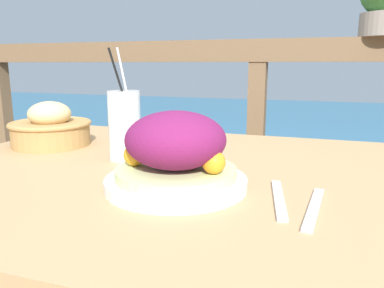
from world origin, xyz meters
TOP-DOWN VIEW (x-y plane):
  - patio_table at (0.00, 0.00)m, footprint 1.19×0.87m
  - railing_fence at (0.00, 0.87)m, footprint 2.80×0.08m
  - sea_backdrop at (0.00, 3.37)m, footprint 12.00×4.00m
  - salad_plate at (0.01, -0.12)m, footprint 0.25×0.25m
  - drink_glass at (-0.18, 0.04)m, footprint 0.07×0.07m
  - bread_basket at (-0.44, 0.11)m, footprint 0.22×0.22m
  - fork at (0.19, -0.12)m, footprint 0.04×0.18m
  - knife at (0.24, -0.14)m, footprint 0.03×0.18m

SIDE VIEW (x-z plane):
  - sea_backdrop at x=0.00m, z-range 0.00..0.39m
  - patio_table at x=0.00m, z-range 0.28..1.01m
  - fork at x=0.19m, z-range 0.74..0.74m
  - knife at x=0.24m, z-range 0.74..0.74m
  - bread_basket at x=-0.44m, z-range 0.72..0.84m
  - railing_fence at x=0.00m, z-range 0.26..1.32m
  - salad_plate at x=0.01m, z-range 0.73..0.87m
  - drink_glass at x=-0.18m, z-range 0.69..0.94m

